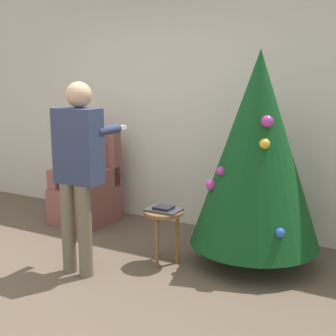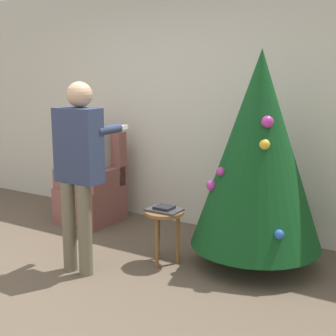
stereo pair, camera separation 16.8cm
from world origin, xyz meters
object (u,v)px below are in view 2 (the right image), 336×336
christmas_tree (258,150)px  armchair (93,190)px  person_seated (91,165)px  person_standing (79,161)px  side_stool (164,221)px

christmas_tree → armchair: bearing=173.2°
person_seated → person_standing: person_standing is taller
christmas_tree → armchair: christmas_tree is taller
christmas_tree → side_stool: size_ratio=3.85×
side_stool → armchair: bearing=154.9°
christmas_tree → armchair: (-2.12, 0.25, -0.70)m
armchair → person_seated: bearing=-90.0°
person_standing → side_stool: (0.54, 0.51, -0.58)m
christmas_tree → person_seated: christmas_tree is taller
person_standing → christmas_tree: bearing=35.9°
armchair → person_seated: person_seated is taller
person_standing → side_stool: 0.94m
armchair → side_stool: (1.40, -0.66, 0.04)m
armchair → christmas_tree: bearing=-6.8°
person_seated → armchair: bearing=90.0°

